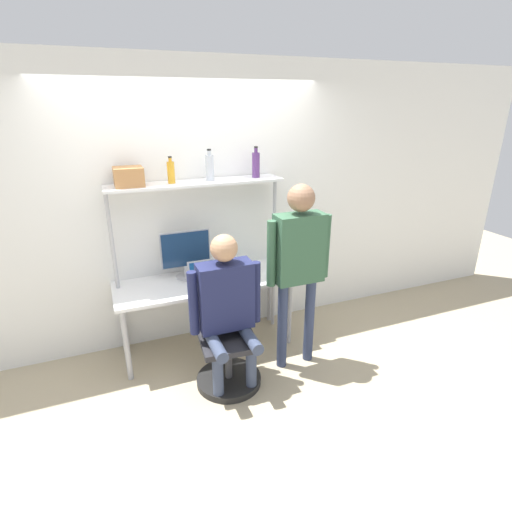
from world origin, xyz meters
TOP-DOWN VIEW (x-y plane):
  - ground_plane at (0.00, 0.00)m, footprint 12.00×12.00m
  - wall_back at (0.00, 0.66)m, footprint 8.00×0.06m
  - desk at (0.00, 0.33)m, footprint 1.68×0.61m
  - shelf_unit at (0.00, 0.47)m, footprint 1.59×0.30m
  - monitor at (-0.14, 0.47)m, footprint 0.47×0.22m
  - laptop at (-0.01, 0.27)m, footprint 0.30×0.21m
  - cell_phone at (0.22, 0.26)m, footprint 0.07×0.15m
  - office_chair at (0.02, -0.26)m, footprint 0.56×0.56m
  - person_seated at (0.02, -0.30)m, footprint 0.61×0.47m
  - person_standing at (0.69, -0.24)m, footprint 0.59×0.23m
  - bottle_amber at (-0.22, 0.47)m, footprint 0.06×0.06m
  - bottle_purple at (0.58, 0.47)m, footprint 0.07×0.07m
  - bottle_clear at (0.13, 0.47)m, footprint 0.07×0.07m
  - storage_box at (-0.58, 0.47)m, footprint 0.24×0.21m

SIDE VIEW (x-z plane):
  - ground_plane at x=0.00m, z-range 0.00..0.00m
  - office_chair at x=0.02m, z-range -0.18..0.73m
  - desk at x=0.00m, z-range 0.28..1.00m
  - cell_phone at x=0.22m, z-range 0.72..0.73m
  - laptop at x=-0.01m, z-range 0.68..0.89m
  - person_seated at x=0.02m, z-range 0.12..1.48m
  - monitor at x=-0.14m, z-range 0.74..1.20m
  - person_standing at x=0.69m, z-range 0.24..1.93m
  - wall_back at x=0.00m, z-range 0.00..2.70m
  - shelf_unit at x=0.00m, z-range 0.60..2.23m
  - storage_box at x=-0.58m, z-range 1.64..1.80m
  - bottle_amber at x=-0.22m, z-range 1.62..1.85m
  - bottle_clear at x=0.13m, z-range 1.62..1.89m
  - bottle_purple at x=0.58m, z-range 1.62..1.90m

